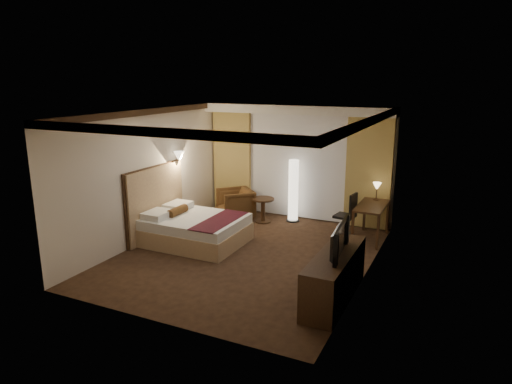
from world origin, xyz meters
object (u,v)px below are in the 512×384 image
at_px(armchair, 235,202).
at_px(desk, 371,222).
at_px(side_table, 263,210).
at_px(television, 334,233).
at_px(dresser, 335,276).
at_px(office_chair, 345,215).
at_px(bed, 196,230).
at_px(floor_lamp, 293,191).

height_order(armchair, desk, armchair).
bearing_deg(side_table, television, -49.94).
height_order(side_table, dresser, dresser).
bearing_deg(office_chair, bed, -139.00).
bearing_deg(armchair, dresser, 2.26).
bearing_deg(armchair, television, 2.00).
xyz_separation_m(side_table, dresser, (2.57, -3.02, 0.08)).
height_order(floor_lamp, dresser, floor_lamp).
relative_size(armchair, office_chair, 0.82).
relative_size(bed, armchair, 2.41).
distance_m(office_chair, television, 2.97).
distance_m(bed, armchair, 1.84).
bearing_deg(side_table, dresser, -49.61).
xyz_separation_m(office_chair, dresser, (0.59, -2.86, -0.11)).
distance_m(side_table, office_chair, 1.99).
relative_size(side_table, floor_lamp, 0.39).
height_order(floor_lamp, office_chair, floor_lamp).
height_order(bed, television, television).
distance_m(bed, office_chair, 3.15).
height_order(side_table, television, television).
distance_m(armchair, office_chair, 2.70).
distance_m(floor_lamp, dresser, 3.93).
bearing_deg(armchair, office_chair, 41.65).
xyz_separation_m(side_table, office_chair, (1.98, -0.16, 0.20)).
bearing_deg(side_table, armchair, -177.93).
bearing_deg(floor_lamp, side_table, -148.99).
bearing_deg(desk, television, -89.61).
xyz_separation_m(armchair, television, (3.26, -3.00, 0.66)).
bearing_deg(television, armchair, 42.10).
bearing_deg(office_chair, floor_lamp, 167.09).
xyz_separation_m(desk, office_chair, (-0.54, -0.05, 0.11)).
xyz_separation_m(armchair, desk, (3.24, -0.09, -0.02)).
relative_size(armchair, dresser, 0.42).
distance_m(armchair, dresser, 4.45).
height_order(bed, side_table, side_table).
bearing_deg(bed, armchair, 91.63).
relative_size(armchair, television, 0.73).
bearing_deg(television, desk, -4.90).
height_order(floor_lamp, desk, floor_lamp).
xyz_separation_m(bed, office_chair, (2.64, 1.70, 0.20)).
distance_m(office_chair, dresser, 2.92).
distance_m(armchair, floor_lamp, 1.42).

